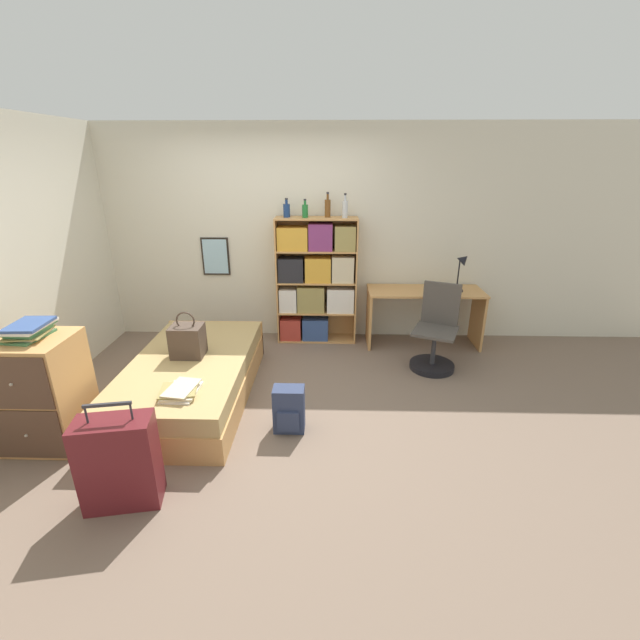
{
  "coord_description": "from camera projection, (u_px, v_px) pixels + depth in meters",
  "views": [
    {
      "loc": [
        0.71,
        -3.63,
        2.23
      ],
      "look_at": [
        0.61,
        0.2,
        0.75
      ],
      "focal_mm": 24.0,
      "sensor_mm": 36.0,
      "label": 1
    }
  ],
  "objects": [
    {
      "name": "ground_plane",
      "position": [
        258.0,
        398.0,
        4.21
      ],
      "size": [
        14.0,
        14.0,
        0.0
      ],
      "primitive_type": "plane",
      "color": "#756051"
    },
    {
      "name": "wall_back",
      "position": [
        274.0,
        236.0,
        5.29
      ],
      "size": [
        10.0,
        0.09,
        2.6
      ],
      "color": "beige",
      "rests_on": "ground_plane"
    },
    {
      "name": "wall_left",
      "position": [
        15.0,
        267.0,
        3.8
      ],
      "size": [
        0.06,
        10.0,
        2.6
      ],
      "color": "beige",
      "rests_on": "ground_plane"
    },
    {
      "name": "bed",
      "position": [
        192.0,
        377.0,
        4.17
      ],
      "size": [
        1.09,
        2.0,
        0.41
      ],
      "color": "tan",
      "rests_on": "ground_plane"
    },
    {
      "name": "handbag",
      "position": [
        188.0,
        340.0,
        4.1
      ],
      "size": [
        0.3,
        0.25,
        0.45
      ],
      "color": "#47382D",
      "rests_on": "bed"
    },
    {
      "name": "book_stack_on_bed",
      "position": [
        180.0,
        391.0,
        3.48
      ],
      "size": [
        0.33,
        0.37,
        0.06
      ],
      "color": "silver",
      "rests_on": "bed"
    },
    {
      "name": "suitcase",
      "position": [
        119.0,
        462.0,
        2.84
      ],
      "size": [
        0.53,
        0.33,
        0.78
      ],
      "color": "#5B191E",
      "rests_on": "ground_plane"
    },
    {
      "name": "dresser",
      "position": [
        42.0,
        392.0,
        3.42
      ],
      "size": [
        0.59,
        0.55,
        0.92
      ],
      "color": "tan",
      "rests_on": "ground_plane"
    },
    {
      "name": "magazine_pile_on_dresser",
      "position": [
        29.0,
        330.0,
        3.26
      ],
      "size": [
        0.31,
        0.37,
        0.12
      ],
      "color": "#427A4C",
      "rests_on": "dresser"
    },
    {
      "name": "bookcase",
      "position": [
        315.0,
        280.0,
        5.27
      ],
      "size": [
        0.98,
        0.3,
        1.55
      ],
      "color": "tan",
      "rests_on": "ground_plane"
    },
    {
      "name": "bottle_green",
      "position": [
        287.0,
        210.0,
        4.99
      ],
      "size": [
        0.08,
        0.08,
        0.22
      ],
      "color": "navy",
      "rests_on": "bookcase"
    },
    {
      "name": "bottle_brown",
      "position": [
        305.0,
        211.0,
        4.96
      ],
      "size": [
        0.07,
        0.07,
        0.21
      ],
      "color": "#1E6B2D",
      "rests_on": "bookcase"
    },
    {
      "name": "bottle_clear",
      "position": [
        328.0,
        208.0,
        4.99
      ],
      "size": [
        0.07,
        0.07,
        0.28
      ],
      "color": "brown",
      "rests_on": "bookcase"
    },
    {
      "name": "bottle_blue",
      "position": [
        345.0,
        209.0,
        4.93
      ],
      "size": [
        0.06,
        0.06,
        0.28
      ],
      "color": "#B7BCC1",
      "rests_on": "bookcase"
    },
    {
      "name": "desk",
      "position": [
        424.0,
        306.0,
        5.24
      ],
      "size": [
        1.38,
        0.52,
        0.71
      ],
      "color": "tan",
      "rests_on": "ground_plane"
    },
    {
      "name": "desk_lamp",
      "position": [
        462.0,
        265.0,
        5.02
      ],
      "size": [
        0.2,
        0.15,
        0.47
      ],
      "color": "black",
      "rests_on": "desk"
    },
    {
      "name": "desk_chair",
      "position": [
        435.0,
        342.0,
        4.73
      ],
      "size": [
        0.58,
        0.58,
        0.94
      ],
      "color": "black",
      "rests_on": "ground_plane"
    },
    {
      "name": "backpack",
      "position": [
        289.0,
        410.0,
        3.65
      ],
      "size": [
        0.27,
        0.2,
        0.41
      ],
      "color": "#2D3856",
      "rests_on": "ground_plane"
    }
  ]
}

